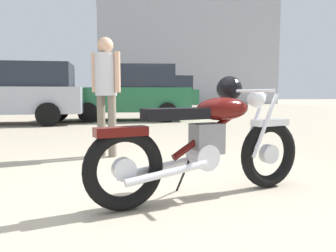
{
  "coord_description": "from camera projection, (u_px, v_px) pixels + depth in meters",
  "views": [
    {
      "loc": [
        -0.4,
        -2.65,
        0.9
      ],
      "look_at": [
        0.27,
        1.43,
        0.48
      ],
      "focal_mm": 35.61,
      "sensor_mm": 36.0,
      "label": 1
    }
  ],
  "objects": [
    {
      "name": "ground_plane",
      "position": [
        164.0,
        201.0,
        2.76
      ],
      "size": [
        80.0,
        80.0,
        0.0
      ],
      "primitive_type": "plane",
      "color": "tan"
    },
    {
      "name": "vintage_motorcycle",
      "position": [
        209.0,
        140.0,
        2.87
      ],
      "size": [
        2.02,
        0.9,
        1.07
      ],
      "rotation": [
        0.0,
        0.0,
        0.3
      ],
      "color": "black",
      "rests_on": "ground_plane"
    },
    {
      "name": "bystander",
      "position": [
        106.0,
        84.0,
        4.63
      ],
      "size": [
        0.4,
        0.3,
        1.66
      ],
      "rotation": [
        0.0,
        0.0,
        1.0
      ],
      "color": "#706656",
      "rests_on": "ground_plane"
    },
    {
      "name": "blue_hatchback_right",
      "position": [
        151.0,
        92.0,
        16.68
      ],
      "size": [
        4.84,
        2.3,
        1.74
      ],
      "rotation": [
        0.0,
        0.0,
        3.23
      ],
      "color": "black",
      "rests_on": "ground_plane"
    },
    {
      "name": "silver_sedan_mid",
      "position": [
        2.0,
        91.0,
        9.46
      ],
      "size": [
        4.72,
        2.0,
        1.74
      ],
      "rotation": [
        0.0,
        0.0,
        3.15
      ],
      "color": "black",
      "rests_on": "ground_plane"
    },
    {
      "name": "industrial_building",
      "position": [
        177.0,
        46.0,
        30.77
      ],
      "size": [
        14.83,
        12.45,
        20.39
      ],
      "rotation": [
        0.0,
        0.0,
        0.03
      ],
      "color": "#9EA0A8",
      "rests_on": "ground_plane"
    },
    {
      "name": "pale_sedan_back",
      "position": [
        132.0,
        92.0,
        10.87
      ],
      "size": [
        4.05,
        2.14,
        1.78
      ],
      "rotation": [
        0.0,
        0.0,
        3.03
      ],
      "color": "black",
      "rests_on": "ground_plane"
    }
  ]
}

